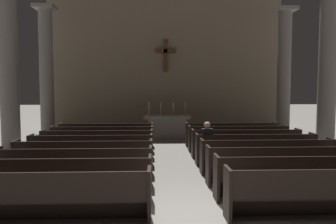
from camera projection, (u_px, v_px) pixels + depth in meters
The scene contains 28 objects.
ground_plane at pixel (188, 221), 5.94m from camera, with size 80.00×80.00×0.00m, color gray.
pew_left_row_1 at pixel (45, 197), 5.76m from camera, with size 3.65×0.50×0.95m.
pew_left_row_2 at pixel (62, 180), 6.83m from camera, with size 3.65×0.50×0.95m.
pew_left_row_3 at pixel (74, 167), 7.90m from camera, with size 3.65×0.50×0.95m.
pew_left_row_4 at pixel (84, 158), 8.97m from camera, with size 3.65×0.50×0.95m.
pew_left_row_5 at pixel (91, 150), 10.04m from camera, with size 3.65×0.50×0.95m.
pew_left_row_6 at pixel (97, 144), 11.12m from camera, with size 3.65×0.50×0.95m.
pew_left_row_7 at pixel (102, 139), 12.19m from camera, with size 3.65×0.50×0.95m.
pew_left_row_8 at pixel (107, 135), 13.26m from camera, with size 3.65×0.50×0.95m.
pew_right_row_1 at pixel (328, 193), 5.96m from camera, with size 3.65×0.50×0.95m.
pew_right_row_2 at pixel (302, 177), 7.03m from camera, with size 3.65×0.50×0.95m.
pew_right_row_3 at pixel (282, 165), 8.10m from camera, with size 3.65×0.50×0.95m.
pew_right_row_4 at pixel (267, 156), 9.18m from camera, with size 3.65×0.50×0.95m.
pew_right_row_5 at pixel (255, 149), 10.25m from camera, with size 3.65×0.50×0.95m.
pew_right_row_6 at pixel (246, 143), 11.32m from camera, with size 3.65×0.50×0.95m.
pew_right_row_7 at pixel (238, 138), 12.39m from camera, with size 3.65×0.50×0.95m.
pew_right_row_8 at pixel (231, 134), 13.46m from camera, with size 3.65×0.50×0.95m.
column_left_second at pixel (9, 70), 11.54m from camera, with size 0.94×0.94×6.09m.
column_right_second at pixel (327, 70), 11.99m from camera, with size 0.94×0.94×6.09m.
column_left_third at pixel (47, 74), 15.57m from camera, with size 0.94×0.94×6.09m.
column_right_third at pixel (284, 75), 16.03m from camera, with size 0.94×0.94×6.09m.
altar at pixel (167, 126), 15.82m from camera, with size 2.20×0.90×1.01m.
candlestick_outer_left at pixel (149, 112), 15.74m from camera, with size 0.16×0.16×0.64m.
candlestick_inner_left at pixel (161, 112), 15.76m from camera, with size 0.16×0.16×0.64m.
candlestick_inner_right at pixel (173, 112), 15.79m from camera, with size 0.16×0.16×0.64m.
candlestick_outer_right at pixel (185, 112), 15.81m from camera, with size 0.16×0.16×0.64m.
apse_with_cross at pixel (165, 63), 17.77m from camera, with size 12.18×0.45×7.25m.
lone_worshipper at pixel (207, 142), 10.21m from camera, with size 0.32×0.43×1.32m.
Camera 1 is at (-0.60, -5.76, 2.35)m, focal length 35.96 mm.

